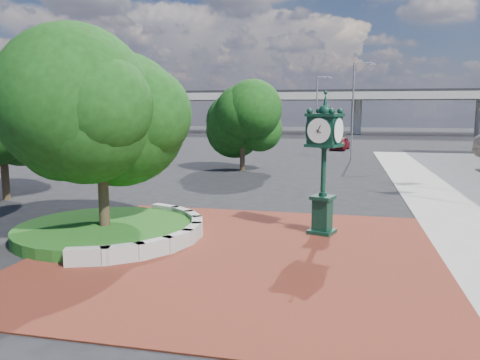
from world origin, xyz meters
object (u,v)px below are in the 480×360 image
object	(u,v)px
parked_car	(340,143)
street_lamp_near	(355,103)
street_lamp_far	(318,106)
post_clock	(324,158)

from	to	relation	value
parked_car	street_lamp_near	world-z (taller)	street_lamp_near
parked_car	street_lamp_far	bearing A→B (deg)	146.42
post_clock	street_lamp_near	distance (m)	25.13
street_lamp_near	street_lamp_far	bearing A→B (deg)	106.51
parked_car	street_lamp_far	world-z (taller)	street_lamp_far
street_lamp_near	street_lamp_far	xyz separation A→B (m)	(-3.80, 12.83, -0.15)
post_clock	street_lamp_near	world-z (taller)	street_lamp_near
street_lamp_far	parked_car	bearing A→B (deg)	-44.06
post_clock	parked_car	distance (m)	35.41
parked_car	street_lamp_near	xyz separation A→B (m)	(1.24, -10.35, 4.14)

